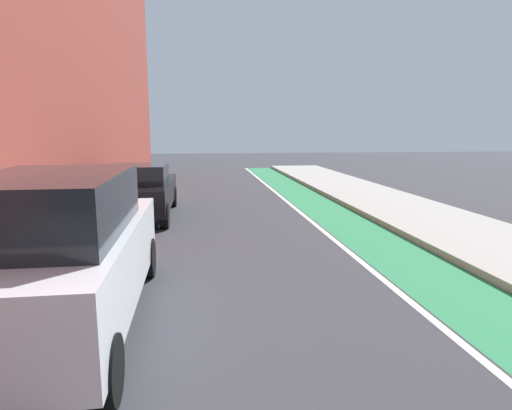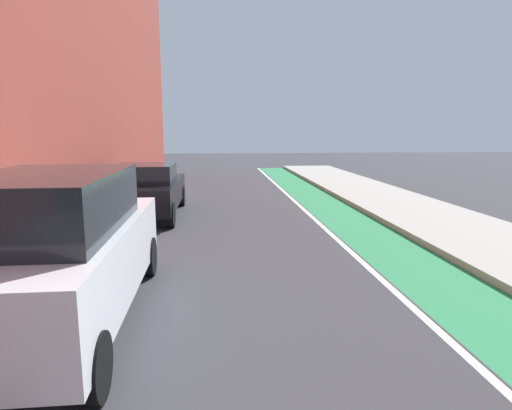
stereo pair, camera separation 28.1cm
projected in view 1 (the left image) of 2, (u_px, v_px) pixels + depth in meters
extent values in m
plane|color=#38383D|center=(247.00, 248.00, 9.19)|extent=(77.73, 77.73, 0.00)
cube|color=#2D8451|center=(349.00, 224.00, 11.52)|extent=(1.60, 35.33, 0.00)
cube|color=white|center=(316.00, 225.00, 11.41)|extent=(0.12, 35.33, 0.00)
cube|color=#A8A59E|center=(431.00, 220.00, 11.81)|extent=(3.09, 35.33, 0.14)
cube|color=silver|center=(61.00, 265.00, 5.44)|extent=(1.93, 4.67, 0.95)
cube|color=black|center=(50.00, 206.00, 5.08)|extent=(1.69, 2.81, 0.75)
cylinder|color=black|center=(41.00, 262.00, 7.14)|extent=(0.23, 0.66, 0.66)
cylinder|color=black|center=(148.00, 258.00, 7.37)|extent=(0.23, 0.66, 0.66)
cylinder|color=black|center=(106.00, 371.00, 3.91)|extent=(0.23, 0.66, 0.66)
cube|color=black|center=(139.00, 194.00, 12.45)|extent=(1.88, 4.41, 0.70)
cube|color=black|center=(137.00, 174.00, 12.14)|extent=(1.64, 1.86, 0.55)
cylinder|color=black|center=(120.00, 197.00, 14.02)|extent=(0.22, 0.66, 0.66)
cylinder|color=black|center=(173.00, 196.00, 14.22)|extent=(0.22, 0.66, 0.66)
cylinder|color=black|center=(96.00, 217.00, 10.80)|extent=(0.22, 0.66, 0.66)
cylinder|color=black|center=(164.00, 216.00, 11.00)|extent=(0.22, 0.66, 0.66)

